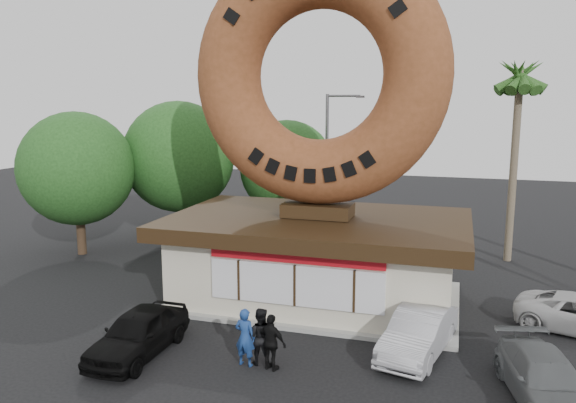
% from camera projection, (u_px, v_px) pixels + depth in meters
% --- Properties ---
extents(ground, '(90.00, 90.00, 0.00)m').
position_uv_depth(ground, '(266.00, 368.00, 16.19)').
color(ground, black).
rests_on(ground, ground).
extents(donut_shop, '(11.20, 7.20, 3.80)m').
position_uv_depth(donut_shop, '(317.00, 256.00, 21.51)').
color(donut_shop, beige).
rests_on(donut_shop, ground).
extents(giant_donut, '(9.45, 2.41, 9.45)m').
position_uv_depth(giant_donut, '(319.00, 76.00, 20.35)').
color(giant_donut, brown).
rests_on(giant_donut, donut_shop).
extents(tree_west, '(6.00, 6.00, 7.65)m').
position_uv_depth(tree_west, '(179.00, 157.00, 30.35)').
color(tree_west, '#473321').
rests_on(tree_west, ground).
extents(tree_mid, '(5.20, 5.20, 6.63)m').
position_uv_depth(tree_mid, '(287.00, 168.00, 30.76)').
color(tree_mid, '#473321').
rests_on(tree_mid, ground).
extents(tree_far, '(5.60, 5.60, 7.14)m').
position_uv_depth(tree_far, '(77.00, 169.00, 27.65)').
color(tree_far, '#473321').
rests_on(tree_far, ground).
extents(palm_near, '(2.60, 2.60, 9.75)m').
position_uv_depth(palm_near, '(520.00, 83.00, 25.73)').
color(palm_near, '#726651').
rests_on(palm_near, ground).
extents(street_lamp, '(2.11, 0.20, 8.00)m').
position_uv_depth(street_lamp, '(329.00, 159.00, 31.00)').
color(street_lamp, '#59595E').
rests_on(street_lamp, ground).
extents(person_left, '(0.68, 0.49, 1.73)m').
position_uv_depth(person_left, '(245.00, 337.00, 16.24)').
color(person_left, navy).
rests_on(person_left, ground).
extents(person_center, '(0.89, 0.73, 1.70)m').
position_uv_depth(person_center, '(260.00, 336.00, 16.33)').
color(person_center, black).
rests_on(person_center, ground).
extents(person_right, '(1.05, 0.67, 1.66)m').
position_uv_depth(person_right, '(271.00, 342.00, 15.96)').
color(person_right, black).
rests_on(person_right, ground).
extents(car_black, '(1.70, 4.11, 1.39)m').
position_uv_depth(car_black, '(138.00, 333.00, 16.97)').
color(car_black, black).
rests_on(car_black, ground).
extents(car_silver, '(2.30, 4.35, 1.36)m').
position_uv_depth(car_silver, '(418.00, 333.00, 17.00)').
color(car_silver, '#AFAFB4').
rests_on(car_silver, ground).
extents(car_grey, '(2.61, 4.53, 1.24)m').
position_uv_depth(car_grey, '(546.00, 380.00, 14.25)').
color(car_grey, slate).
rests_on(car_grey, ground).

